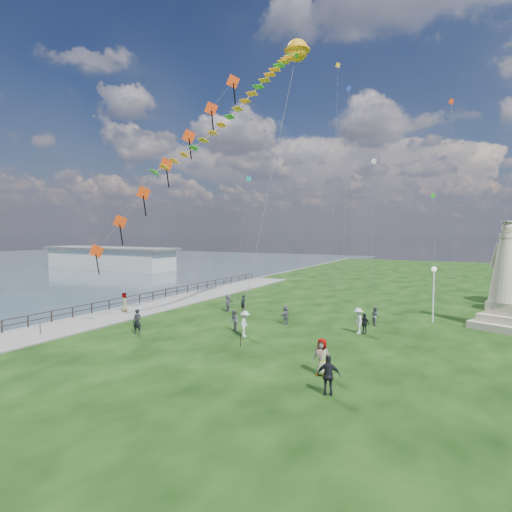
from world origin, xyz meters
The scene contains 19 objects.
waterfront centered at (-15.24, 8.99, -0.06)m, with size 200.00×200.00×1.51m.
pier_pavilion centered at (-52.00, 42.00, 1.84)m, with size 30.00×8.00×4.40m.
statue centered at (15.68, 16.60, 3.07)m, with size 5.19×5.19×8.12m.
lamppost centered at (10.67, 16.40, 3.27)m, with size 0.42×0.42×4.53m.
person_0 centered at (-7.75, 2.54, 0.89)m, with size 0.65×0.43×1.79m, color black.
person_1 centered at (-1.99, 6.39, 0.79)m, with size 0.77×0.48×1.59m, color #595960.
person_2 centered at (-0.51, 5.40, 0.91)m, with size 1.18×0.61×1.82m, color silver.
person_3 centered at (7.98, -2.12, 0.92)m, with size 1.07×0.55×1.83m, color black.
person_4 centered at (6.82, 0.33, 0.95)m, with size 0.93×0.57×1.89m, color #595960.
person_5 centered at (-6.42, 12.86, 0.80)m, with size 1.49×0.64×1.60m, color #595960.
person_6 centered at (-5.20, 13.51, 0.75)m, with size 0.55×0.36×1.51m, color black.
person_7 centered at (6.78, 13.24, 0.74)m, with size 0.72×0.44×1.48m, color #595960.
person_8 centered at (6.26, 9.97, 0.93)m, with size 1.20×0.62×1.86m, color silver.
person_9 centered at (6.65, 10.15, 0.74)m, with size 0.87×0.44×1.48m, color black.
person_10 centered at (-14.51, 8.13, 0.84)m, with size 0.83×0.51×1.69m, color #595960.
person_11 centered at (0.43, 10.35, 0.76)m, with size 1.40×0.60×1.51m, color #595960.
red_kite_train centered at (-6.87, 4.63, 11.90)m, with size 11.01×9.35×19.12m.
serpent_kite centered at (-0.13, 13.28, 22.08)m, with size 6.79×13.05×23.25m.
small_kites centered at (2.57, 25.64, 14.61)m, with size 21.19×15.10×27.08m.
Camera 1 is at (13.81, -20.31, 7.44)m, focal length 30.00 mm.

